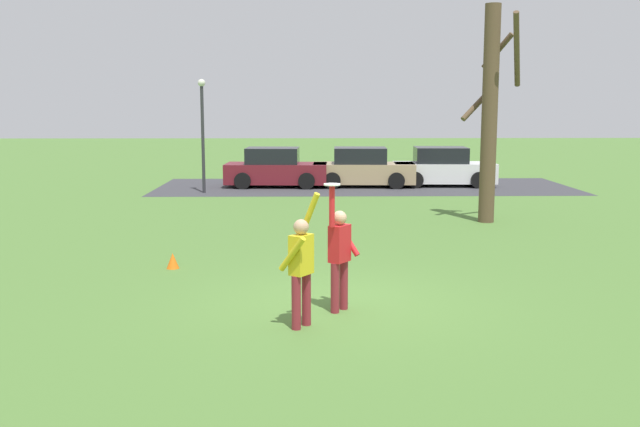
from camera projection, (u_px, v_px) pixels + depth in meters
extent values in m
plane|color=#4C7533|center=(337.00, 303.00, 12.19)|extent=(120.00, 120.00, 0.00)
cylinder|color=maroon|center=(344.00, 285.00, 11.79)|extent=(0.14, 0.14, 0.82)
cylinder|color=maroon|center=(335.00, 288.00, 11.58)|extent=(0.14, 0.14, 0.82)
cube|color=red|center=(340.00, 243.00, 11.58)|extent=(0.39, 0.42, 0.60)
sphere|color=tan|center=(340.00, 218.00, 11.52)|extent=(0.23, 0.23, 0.23)
cylinder|color=red|center=(347.00, 238.00, 11.76)|extent=(0.42, 0.34, 0.59)
cylinder|color=red|center=(332.00, 206.00, 11.30)|extent=(0.09, 0.09, 0.66)
cylinder|color=maroon|center=(296.00, 303.00, 10.72)|extent=(0.14, 0.14, 0.82)
cylinder|color=maroon|center=(306.00, 299.00, 10.93)|extent=(0.14, 0.14, 0.82)
cube|color=gold|center=(301.00, 254.00, 10.72)|extent=(0.39, 0.42, 0.60)
sphere|color=tan|center=(301.00, 227.00, 10.66)|extent=(0.23, 0.23, 0.23)
cylinder|color=gold|center=(292.00, 254.00, 10.53)|extent=(0.42, 0.34, 0.59)
cylinder|color=gold|center=(310.00, 213.00, 10.82)|extent=(0.31, 0.25, 0.65)
cylinder|color=white|center=(332.00, 184.00, 11.25)|extent=(0.26, 0.26, 0.02)
cube|color=maroon|center=(276.00, 173.00, 29.38)|extent=(4.18, 1.99, 0.80)
cube|color=black|center=(273.00, 156.00, 29.28)|extent=(2.17, 1.73, 0.64)
cylinder|color=black|center=(309.00, 176.00, 30.28)|extent=(0.67, 0.25, 0.66)
cylinder|color=black|center=(307.00, 181.00, 28.48)|extent=(0.67, 0.25, 0.66)
cylinder|color=black|center=(248.00, 176.00, 30.35)|extent=(0.67, 0.25, 0.66)
cylinder|color=black|center=(243.00, 181.00, 28.55)|extent=(0.67, 0.25, 0.66)
cube|color=tan|center=(364.00, 173.00, 29.47)|extent=(4.18, 1.99, 0.80)
cube|color=black|center=(360.00, 155.00, 29.37)|extent=(2.17, 1.73, 0.64)
cylinder|color=black|center=(393.00, 176.00, 30.37)|extent=(0.67, 0.25, 0.66)
cylinder|color=black|center=(396.00, 181.00, 28.57)|extent=(0.67, 0.25, 0.66)
cylinder|color=black|center=(333.00, 176.00, 30.44)|extent=(0.67, 0.25, 0.66)
cylinder|color=black|center=(332.00, 181.00, 28.64)|extent=(0.67, 0.25, 0.66)
cube|color=white|center=(444.00, 172.00, 29.71)|extent=(4.18, 1.99, 0.80)
cube|color=black|center=(441.00, 155.00, 29.61)|extent=(2.17, 1.73, 0.64)
cylinder|color=black|center=(471.00, 176.00, 30.61)|extent=(0.67, 0.25, 0.66)
cylinder|color=black|center=(479.00, 180.00, 28.81)|extent=(0.67, 0.25, 0.66)
cylinder|color=black|center=(411.00, 176.00, 30.68)|extent=(0.67, 0.25, 0.66)
cylinder|color=black|center=(415.00, 180.00, 28.87)|extent=(0.67, 0.25, 0.66)
cube|color=#38383D|center=(364.00, 186.00, 29.49)|extent=(16.73, 6.40, 0.01)
cylinder|color=brown|center=(490.00, 115.00, 20.18)|extent=(0.44, 0.44, 6.06)
cylinder|color=brown|center=(517.00, 50.00, 19.69)|extent=(0.66, 1.42, 1.96)
cylinder|color=brown|center=(498.00, 51.00, 20.23)|extent=(0.83, 0.69, 1.00)
cylinder|color=brown|center=(477.00, 104.00, 20.58)|extent=(1.07, 0.66, 0.98)
cylinder|color=#2D2D33|center=(203.00, 140.00, 27.10)|extent=(0.12, 0.12, 4.00)
sphere|color=silver|center=(202.00, 83.00, 26.78)|extent=(0.28, 0.28, 0.28)
cone|color=orange|center=(173.00, 261.00, 14.76)|extent=(0.26, 0.26, 0.32)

